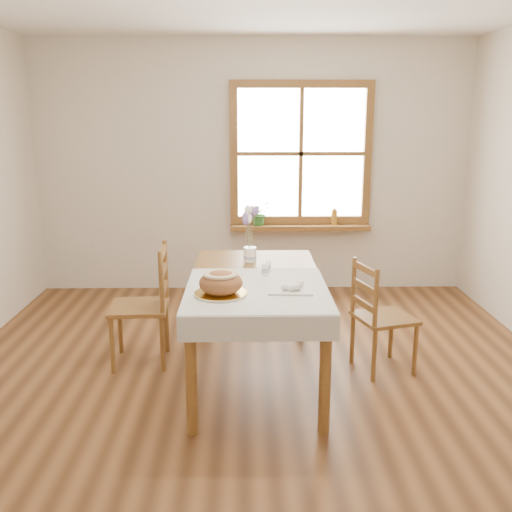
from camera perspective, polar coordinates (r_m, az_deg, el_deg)
The scene contains 18 objects.
ground at distance 3.94m, azimuth 0.08°, elevation -13.88°, with size 5.00×5.00×0.00m, color brown.
room_walls at distance 3.49m, azimuth 0.09°, elevation 11.76°, with size 4.60×5.10×2.65m.
window at distance 5.99m, azimuth 4.50°, elevation 10.17°, with size 1.46×0.08×1.46m.
window_sill at distance 6.02m, azimuth 4.42°, elevation 2.89°, with size 1.46×0.20×0.05m.
dining_table at distance 3.96m, azimuth 0.00°, elevation -3.30°, with size 0.90×1.60×0.75m.
table_linen at distance 3.65m, azimuth 0.08°, elevation -3.36°, with size 0.91×0.99×0.01m, color silver.
chair_left at distance 4.37m, azimuth -11.62°, elevation -4.84°, with size 0.42×0.44×0.91m, color brown, non-canonical shape.
chair_right at distance 4.28m, azimuth 12.74°, elevation -5.87°, with size 0.39×0.41×0.83m, color brown, non-canonical shape.
bread_plate at distance 3.52m, azimuth -3.53°, elevation -3.79°, with size 0.31×0.31×0.02m, color white.
bread_loaf at distance 3.50m, azimuth -3.55°, elevation -2.50°, with size 0.27×0.27×0.15m, color brown.
egg_napkin at distance 3.62m, azimuth 3.46°, elevation -3.35°, with size 0.28×0.23×0.01m, color silver.
eggs at distance 3.61m, azimuth 3.46°, elevation -2.90°, with size 0.21×0.19×0.05m, color white, non-canonical shape.
salt_shaker at distance 4.03m, azimuth 1.18°, elevation -0.97°, with size 0.05×0.05×0.09m, color white.
pepper_shaker at distance 3.93m, azimuth 0.90°, elevation -1.31°, with size 0.05×0.05×0.09m, color white.
flower_vase at distance 4.31m, azimuth -0.61°, elevation 0.06°, with size 0.10×0.10×0.11m, color white.
lavender_bouquet at distance 4.27m, azimuth -0.62°, elevation 2.91°, with size 0.17×0.17×0.33m, color #7B5BA2, non-canonical shape.
potted_plant at distance 5.98m, azimuth 0.32°, elevation 4.05°, with size 0.23×0.25×0.20m, color #30712D.
amber_bottle at distance 6.05m, azimuth 7.83°, elevation 3.94°, with size 0.06×0.06×0.18m, color #AD7320.
Camera 1 is at (-0.07, -3.49, 1.84)m, focal length 40.00 mm.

